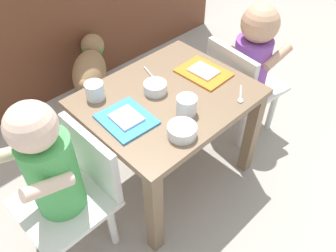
# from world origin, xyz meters

# --- Properties ---
(ground_plane) EXTENTS (7.00, 7.00, 0.00)m
(ground_plane) POSITION_xyz_m (0.00, 0.00, 0.00)
(ground_plane) COLOR #9E998E
(dining_table) EXTENTS (0.60, 0.48, 0.44)m
(dining_table) POSITION_xyz_m (0.00, 0.00, 0.36)
(dining_table) COLOR #7A6047
(dining_table) RESTS_ON ground
(seated_child_left) EXTENTS (0.28, 0.28, 0.67)m
(seated_child_left) POSITION_xyz_m (-0.46, 0.00, 0.41)
(seated_child_left) COLOR silver
(seated_child_left) RESTS_ON ground
(seated_child_right) EXTENTS (0.31, 0.31, 0.63)m
(seated_child_right) POSITION_xyz_m (0.46, -0.03, 0.40)
(seated_child_right) COLOR silver
(seated_child_right) RESTS_ON ground
(dog) EXTENTS (0.35, 0.37, 0.31)m
(dog) POSITION_xyz_m (0.06, 0.63, 0.21)
(dog) COLOR olive
(dog) RESTS_ON ground
(food_tray_left) EXTENTS (0.16, 0.18, 0.02)m
(food_tray_left) POSITION_xyz_m (-0.19, 0.00, 0.44)
(food_tray_left) COLOR #388CD8
(food_tray_left) RESTS_ON dining_table
(food_tray_right) EXTENTS (0.15, 0.19, 0.02)m
(food_tray_right) POSITION_xyz_m (0.19, 0.00, 0.44)
(food_tray_right) COLOR orange
(food_tray_right) RESTS_ON dining_table
(water_cup_left) EXTENTS (0.07, 0.07, 0.06)m
(water_cup_left) POSITION_xyz_m (-0.19, 0.17, 0.46)
(water_cup_left) COLOR white
(water_cup_left) RESTS_ON dining_table
(water_cup_right) EXTENTS (0.07, 0.07, 0.06)m
(water_cup_right) POSITION_xyz_m (-0.02, -0.11, 0.46)
(water_cup_right) COLOR white
(water_cup_right) RESTS_ON dining_table
(veggie_bowl_near) EXTENTS (0.09, 0.09, 0.04)m
(veggie_bowl_near) POSITION_xyz_m (-0.11, -0.17, 0.46)
(veggie_bowl_near) COLOR white
(veggie_bowl_near) RESTS_ON dining_table
(cereal_bowl_right_side) EXTENTS (0.08, 0.08, 0.04)m
(cereal_bowl_right_side) POSITION_xyz_m (-0.02, 0.05, 0.46)
(cereal_bowl_right_side) COLOR white
(cereal_bowl_right_side) RESTS_ON dining_table
(spoon_by_left_tray) EXTENTS (0.09, 0.07, 0.01)m
(spoon_by_left_tray) POSITION_xyz_m (0.18, -0.18, 0.44)
(spoon_by_left_tray) COLOR silver
(spoon_by_left_tray) RESTS_ON dining_table
(spoon_by_right_tray) EXTENTS (0.04, 0.10, 0.01)m
(spoon_by_right_tray) POSITION_xyz_m (0.04, 0.13, 0.44)
(spoon_by_right_tray) COLOR silver
(spoon_by_right_tray) RESTS_ON dining_table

